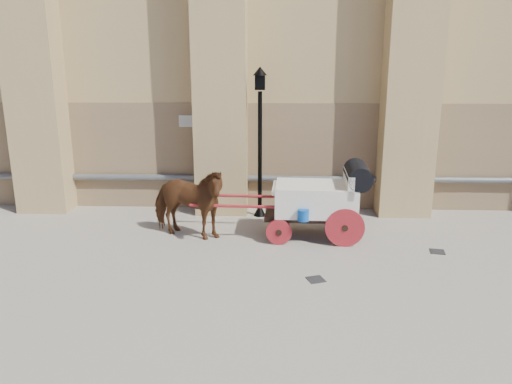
{
  "coord_description": "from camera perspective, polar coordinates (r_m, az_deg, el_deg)",
  "views": [
    {
      "loc": [
        0.45,
        -9.83,
        4.16
      ],
      "look_at": [
        0.02,
        1.55,
        1.12
      ],
      "focal_mm": 35.0,
      "sensor_mm": 36.0,
      "label": 1
    }
  ],
  "objects": [
    {
      "name": "drain_grate_far",
      "position": [
        11.92,
        20.01,
        -6.41
      ],
      "size": [
        0.37,
        0.37,
        0.01
      ],
      "primitive_type": "cube",
      "rotation": [
        0.0,
        0.0,
        -0.17
      ],
      "color": "black",
      "rests_on": "ground"
    },
    {
      "name": "drain_grate_near",
      "position": [
        9.94,
        6.84,
        -9.89
      ],
      "size": [
        0.41,
        0.41,
        0.01
      ],
      "primitive_type": "cube",
      "rotation": [
        0.0,
        0.0,
        0.34
      ],
      "color": "black",
      "rests_on": "ground"
    },
    {
      "name": "ground",
      "position": [
        10.69,
        -0.44,
        -7.99
      ],
      "size": [
        90.0,
        90.0,
        0.0
      ],
      "primitive_type": "plane",
      "color": "gray",
      "rests_on": "ground"
    },
    {
      "name": "horse",
      "position": [
        11.94,
        -7.84,
        -1.18
      ],
      "size": [
        2.28,
        1.59,
        1.76
      ],
      "primitive_type": "imported",
      "rotation": [
        0.0,
        0.0,
        1.23
      ],
      "color": "brown",
      "rests_on": "ground"
    },
    {
      "name": "carriage",
      "position": [
        11.94,
        7.54,
        -0.6
      ],
      "size": [
        4.24,
        1.52,
        1.83
      ],
      "rotation": [
        0.0,
        0.0,
        -0.05
      ],
      "color": "black",
      "rests_on": "ground"
    },
    {
      "name": "street_lamp",
      "position": [
        13.26,
        0.45,
        6.13
      ],
      "size": [
        0.37,
        0.37,
        3.99
      ],
      "color": "black",
      "rests_on": "ground"
    }
  ]
}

